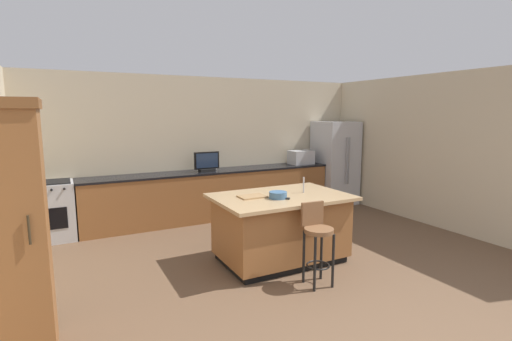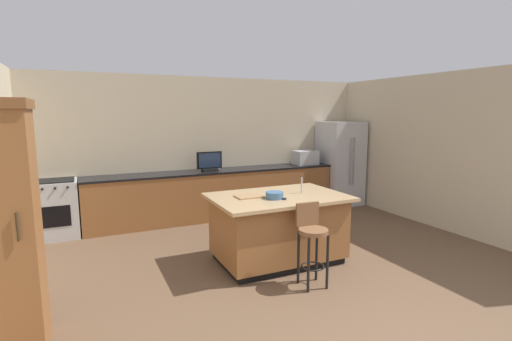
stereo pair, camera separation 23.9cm
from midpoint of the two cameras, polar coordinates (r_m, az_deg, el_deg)
The scene contains 15 objects.
wall_back at distance 7.47m, azimuth -8.27°, elevation 3.58°, with size 7.05×0.12×2.69m, color beige.
wall_right at distance 7.32m, azimuth 24.71°, elevation 2.77°, with size 0.12×5.52×2.69m, color beige.
counter_back at distance 7.24m, azimuth -7.26°, elevation -3.61°, with size 4.81×0.62×0.93m.
kitchen_island at distance 5.15m, azimuth 2.43°, elevation -8.63°, with size 1.78×1.19×0.91m.
refrigerator at distance 8.47m, azimuth 11.12°, elevation 1.15°, with size 0.82×0.82×1.82m.
range_oven at distance 6.83m, azimuth -30.01°, elevation -5.42°, with size 0.78×0.63×0.95m.
cabinet_tower at distance 3.60m, azimuth -35.13°, elevation -7.41°, with size 0.59×0.62×2.12m.
microwave at distance 8.03m, azimuth 6.00°, elevation 2.00°, with size 0.48×0.36×0.29m, color #B7BABF.
tv_monitor at distance 7.03m, azimuth -8.47°, elevation 1.21°, with size 0.48×0.16×0.37m.
sink_faucet_back at distance 7.26m, azimuth -7.09°, elevation 1.09°, with size 0.02×0.02×0.24m, color #B2B2B7.
sink_faucet_island at distance 5.21m, azimuth 5.96°, elevation -2.19°, with size 0.02×0.02×0.22m, color #B2B2B7.
bar_stool_center at distance 4.47m, azimuth 7.76°, elevation -9.92°, with size 0.34×0.35×0.97m.
fruit_bowl at distance 4.85m, azimuth 1.96°, elevation -3.76°, with size 0.23×0.23×0.09m, color #3F668C.
tv_remote at distance 4.83m, azimuth 2.75°, elevation -4.24°, with size 0.04×0.17×0.02m, color black.
cutting_board at distance 4.93m, azimuth -1.98°, elevation -3.97°, with size 0.35×0.25×0.02m, color #A87F51.
Camera 1 is at (-2.55, -1.86, 2.00)m, focal length 26.30 mm.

